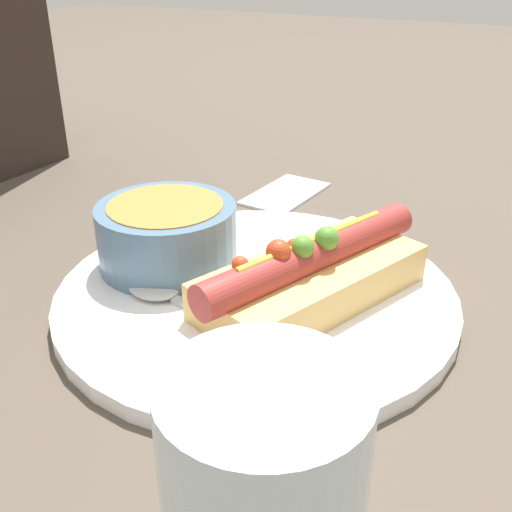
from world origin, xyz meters
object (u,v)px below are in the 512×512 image
Objects in this scene: hot_dog at (311,274)px; spoon at (172,296)px; drinking_glass at (263,510)px; soup_bowl at (168,232)px.

hot_dog is 0.10m from spoon.
drinking_glass reaches higher than hot_dog.
hot_dog reaches higher than spoon.
soup_bowl is at bearing 43.75° from drinking_glass.
drinking_glass reaches higher than spoon.
hot_dog reaches higher than soup_bowl.
hot_dog is 0.12m from soup_bowl.
spoon is at bearing 140.24° from hot_dog.
hot_dog is 1.16× the size of spoon.
soup_bowl is 0.66× the size of spoon.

